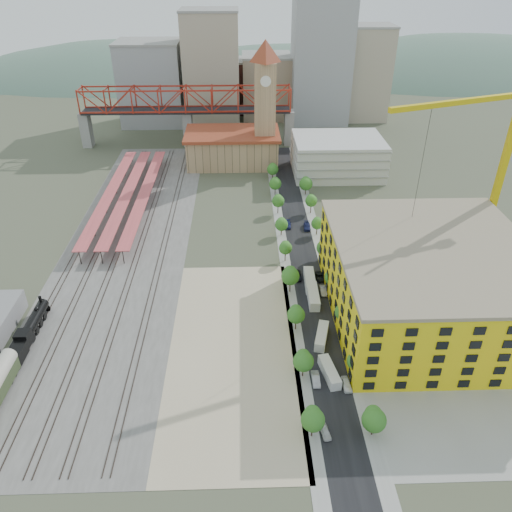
{
  "coord_description": "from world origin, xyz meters",
  "views": [
    {
      "loc": [
        -1.46,
        -114.77,
        75.51
      ],
      "look_at": [
        1.82,
        -8.36,
        10.0
      ],
      "focal_mm": 35.0,
      "sensor_mm": 36.0,
      "label": 1
    }
  ],
  "objects_px": {
    "site_trailer_b": "(322,336)",
    "site_trailer_d": "(310,280)",
    "construction_building": "(429,281)",
    "car_0": "(325,432)",
    "tower_crane": "(498,149)",
    "locomotive": "(30,330)",
    "site_trailer_c": "(313,296)",
    "clock_tower": "(265,93)",
    "site_trailer_a": "(329,372)"
  },
  "relations": [
    {
      "from": "site_trailer_b",
      "to": "site_trailer_d",
      "type": "distance_m",
      "value": 22.06
    },
    {
      "from": "construction_building",
      "to": "car_0",
      "type": "xyz_separation_m",
      "value": [
        -29.0,
        -34.68,
        -8.76
      ]
    },
    {
      "from": "tower_crane",
      "to": "site_trailer_b",
      "type": "xyz_separation_m",
      "value": [
        -46.25,
        -31.66,
        -32.25
      ]
    },
    {
      "from": "locomotive",
      "to": "site_trailer_c",
      "type": "xyz_separation_m",
      "value": [
        66.0,
        12.05,
        -0.78
      ]
    },
    {
      "from": "clock_tower",
      "to": "construction_building",
      "type": "bearing_deg",
      "value": -71.22
    },
    {
      "from": "site_trailer_b",
      "to": "tower_crane",
      "type": "bearing_deg",
      "value": 49.41
    },
    {
      "from": "site_trailer_a",
      "to": "tower_crane",
      "type": "bearing_deg",
      "value": 32.36
    },
    {
      "from": "clock_tower",
      "to": "site_trailer_d",
      "type": "bearing_deg",
      "value": -84.74
    },
    {
      "from": "locomotive",
      "to": "clock_tower",
      "type": "bearing_deg",
      "value": 61.33
    },
    {
      "from": "site_trailer_b",
      "to": "site_trailer_c",
      "type": "xyz_separation_m",
      "value": [
        0.0,
        15.01,
        0.14
      ]
    },
    {
      "from": "tower_crane",
      "to": "site_trailer_a",
      "type": "xyz_separation_m",
      "value": [
        -46.25,
        -42.9,
        -32.26
      ]
    },
    {
      "from": "locomotive",
      "to": "site_trailer_d",
      "type": "relative_size",
      "value": 2.32
    },
    {
      "from": "construction_building",
      "to": "clock_tower",
      "type": "bearing_deg",
      "value": 108.78
    },
    {
      "from": "car_0",
      "to": "site_trailer_d",
      "type": "bearing_deg",
      "value": 76.76
    },
    {
      "from": "clock_tower",
      "to": "site_trailer_a",
      "type": "distance_m",
      "value": 123.63
    },
    {
      "from": "site_trailer_b",
      "to": "site_trailer_c",
      "type": "height_order",
      "value": "site_trailer_c"
    },
    {
      "from": "clock_tower",
      "to": "site_trailer_a",
      "type": "relative_size",
      "value": 6.08
    },
    {
      "from": "site_trailer_a",
      "to": "car_0",
      "type": "height_order",
      "value": "site_trailer_a"
    },
    {
      "from": "clock_tower",
      "to": "locomotive",
      "type": "bearing_deg",
      "value": -118.67
    },
    {
      "from": "locomotive",
      "to": "site_trailer_c",
      "type": "distance_m",
      "value": 67.1
    },
    {
      "from": "tower_crane",
      "to": "site_trailer_d",
      "type": "xyz_separation_m",
      "value": [
        -46.25,
        -9.6,
        -32.1
      ]
    },
    {
      "from": "site_trailer_a",
      "to": "site_trailer_d",
      "type": "xyz_separation_m",
      "value": [
        0.0,
        33.29,
        0.16
      ]
    },
    {
      "from": "construction_building",
      "to": "locomotive",
      "type": "bearing_deg",
      "value": -176.23
    },
    {
      "from": "locomotive",
      "to": "site_trailer_b",
      "type": "bearing_deg",
      "value": -2.57
    },
    {
      "from": "locomotive",
      "to": "tower_crane",
      "type": "distance_m",
      "value": 120.02
    },
    {
      "from": "locomotive",
      "to": "tower_crane",
      "type": "bearing_deg",
      "value": 14.34
    },
    {
      "from": "clock_tower",
      "to": "locomotive",
      "type": "relative_size",
      "value": 2.3
    },
    {
      "from": "site_trailer_c",
      "to": "site_trailer_d",
      "type": "relative_size",
      "value": 0.99
    },
    {
      "from": "tower_crane",
      "to": "site_trailer_c",
      "type": "distance_m",
      "value": 58.72
    },
    {
      "from": "site_trailer_c",
      "to": "site_trailer_d",
      "type": "distance_m",
      "value": 7.04
    },
    {
      "from": "site_trailer_c",
      "to": "site_trailer_b",
      "type": "bearing_deg",
      "value": -88.45
    },
    {
      "from": "clock_tower",
      "to": "tower_crane",
      "type": "height_order",
      "value": "tower_crane"
    },
    {
      "from": "locomotive",
      "to": "tower_crane",
      "type": "height_order",
      "value": "tower_crane"
    },
    {
      "from": "clock_tower",
      "to": "site_trailer_d",
      "type": "height_order",
      "value": "clock_tower"
    },
    {
      "from": "site_trailer_a",
      "to": "car_0",
      "type": "distance_m",
      "value": 14.74
    },
    {
      "from": "tower_crane",
      "to": "site_trailer_d",
      "type": "bearing_deg",
      "value": -168.27
    },
    {
      "from": "clock_tower",
      "to": "locomotive",
      "type": "height_order",
      "value": "clock_tower"
    },
    {
      "from": "car_0",
      "to": "locomotive",
      "type": "bearing_deg",
      "value": 145.92
    },
    {
      "from": "site_trailer_d",
      "to": "car_0",
      "type": "relative_size",
      "value": 2.54
    },
    {
      "from": "locomotive",
      "to": "site_trailer_a",
      "type": "height_order",
      "value": "locomotive"
    },
    {
      "from": "site_trailer_c",
      "to": "car_0",
      "type": "distance_m",
      "value": 40.78
    },
    {
      "from": "site_trailer_a",
      "to": "car_0",
      "type": "relative_size",
      "value": 2.23
    },
    {
      "from": "site_trailer_a",
      "to": "site_trailer_c",
      "type": "bearing_deg",
      "value": 79.51
    },
    {
      "from": "site_trailer_d",
      "to": "site_trailer_a",
      "type": "bearing_deg",
      "value": -88.08
    },
    {
      "from": "site_trailer_b",
      "to": "site_trailer_d",
      "type": "height_order",
      "value": "site_trailer_d"
    },
    {
      "from": "clock_tower",
      "to": "site_trailer_d",
      "type": "relative_size",
      "value": 5.33
    },
    {
      "from": "site_trailer_b",
      "to": "clock_tower",
      "type": "bearing_deg",
      "value": 109.21
    },
    {
      "from": "car_0",
      "to": "site_trailer_c",
      "type": "bearing_deg",
      "value": 76.13
    },
    {
      "from": "site_trailer_d",
      "to": "clock_tower",
      "type": "bearing_deg",
      "value": 97.18
    },
    {
      "from": "tower_crane",
      "to": "site_trailer_a",
      "type": "relative_size",
      "value": 6.33
    }
  ]
}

